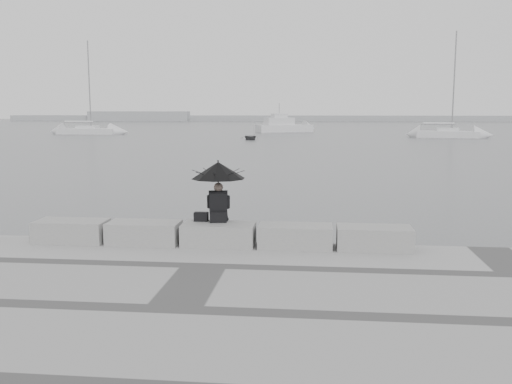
# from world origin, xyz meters

# --- Properties ---
(ground) EXTENTS (360.00, 360.00, 0.00)m
(ground) POSITION_xyz_m (0.00, 0.00, 0.00)
(ground) COLOR #4E5154
(ground) RESTS_ON ground
(stone_block_far_left) EXTENTS (1.60, 0.80, 0.50)m
(stone_block_far_left) POSITION_xyz_m (-3.40, -0.45, 0.75)
(stone_block_far_left) COLOR gray
(stone_block_far_left) RESTS_ON promenade
(stone_block_left) EXTENTS (1.60, 0.80, 0.50)m
(stone_block_left) POSITION_xyz_m (-1.70, -0.45, 0.75)
(stone_block_left) COLOR gray
(stone_block_left) RESTS_ON promenade
(stone_block_centre) EXTENTS (1.60, 0.80, 0.50)m
(stone_block_centre) POSITION_xyz_m (0.00, -0.45, 0.75)
(stone_block_centre) COLOR gray
(stone_block_centre) RESTS_ON promenade
(stone_block_right) EXTENTS (1.60, 0.80, 0.50)m
(stone_block_right) POSITION_xyz_m (1.70, -0.45, 0.75)
(stone_block_right) COLOR gray
(stone_block_right) RESTS_ON promenade
(stone_block_far_right) EXTENTS (1.60, 0.80, 0.50)m
(stone_block_far_right) POSITION_xyz_m (3.40, -0.45, 0.75)
(stone_block_far_right) COLOR gray
(stone_block_far_right) RESTS_ON promenade
(seated_person) EXTENTS (1.21, 1.21, 1.39)m
(seated_person) POSITION_xyz_m (-0.04, -0.24, 2.01)
(seated_person) COLOR black
(seated_person) RESTS_ON stone_block_centre
(bag) EXTENTS (0.31, 0.18, 0.20)m
(bag) POSITION_xyz_m (-0.44, -0.21, 1.10)
(bag) COLOR black
(bag) RESTS_ON stone_block_centre
(distant_landmass) EXTENTS (180.00, 8.00, 2.80)m
(distant_landmass) POSITION_xyz_m (-8.14, 154.51, 0.90)
(distant_landmass) COLOR #97999C
(distant_landmass) RESTS_ON ground
(sailboat_left) EXTENTS (8.56, 2.98, 12.90)m
(sailboat_left) POSITION_xyz_m (-29.78, 64.64, 0.52)
(sailboat_left) COLOR silver
(sailboat_left) RESTS_ON ground
(sailboat_right) EXTENTS (7.67, 3.63, 12.90)m
(sailboat_right) POSITION_xyz_m (18.26, 60.00, 0.53)
(sailboat_right) COLOR silver
(sailboat_right) RESTS_ON ground
(motor_cruiser) EXTENTS (8.89, 6.27, 4.50)m
(motor_cruiser) POSITION_xyz_m (-2.76, 74.88, 0.89)
(motor_cruiser) COLOR silver
(motor_cruiser) RESTS_ON ground
(dinghy) EXTENTS (3.34, 1.83, 0.54)m
(dinghy) POSITION_xyz_m (-5.48, 53.08, 0.27)
(dinghy) COLOR slate
(dinghy) RESTS_ON ground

